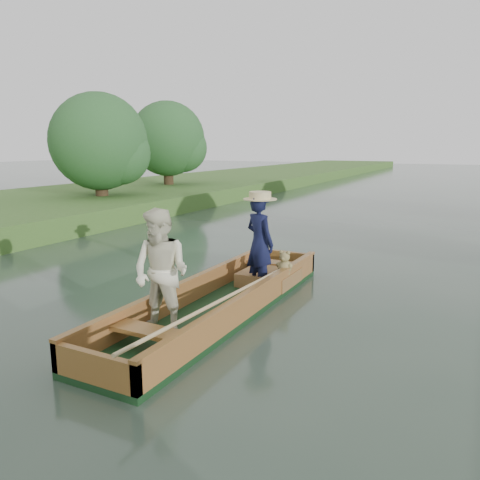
% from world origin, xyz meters
% --- Properties ---
extents(ground, '(120.00, 120.00, 0.00)m').
position_xyz_m(ground, '(0.00, 0.00, 0.00)').
color(ground, '#283D30').
rests_on(ground, ground).
extents(trees_far, '(22.95, 11.86, 4.32)m').
position_xyz_m(trees_far, '(0.57, 8.56, 2.42)').
color(trees_far, '#47331E').
rests_on(trees_far, ground).
extents(punt, '(1.16, 5.15, 1.63)m').
position_xyz_m(punt, '(-0.01, -0.09, 0.52)').
color(punt, black).
rests_on(punt, ground).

